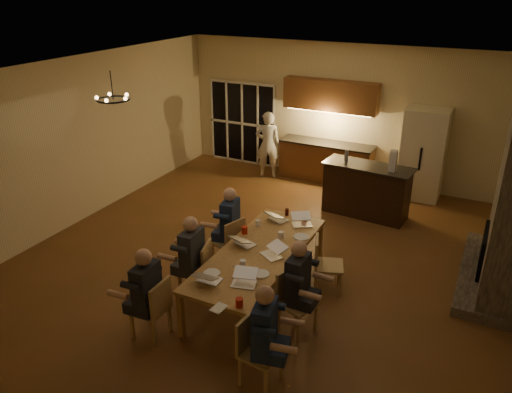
% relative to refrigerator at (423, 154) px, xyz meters
% --- Properties ---
extents(floor, '(9.00, 9.00, 0.00)m').
position_rel_refrigerator_xyz_m(floor, '(-1.90, -4.15, -1.00)').
color(floor, brown).
rests_on(floor, ground).
extents(back_wall, '(8.00, 0.04, 3.20)m').
position_rel_refrigerator_xyz_m(back_wall, '(-1.90, 0.37, 0.60)').
color(back_wall, beige).
rests_on(back_wall, ground).
extents(left_wall, '(0.04, 9.00, 3.20)m').
position_rel_refrigerator_xyz_m(left_wall, '(-5.92, -4.15, 0.60)').
color(left_wall, beige).
rests_on(left_wall, ground).
extents(ceiling, '(8.00, 9.00, 0.04)m').
position_rel_refrigerator_xyz_m(ceiling, '(-1.90, -4.15, 2.22)').
color(ceiling, white).
rests_on(ceiling, back_wall).
extents(french_doors, '(1.86, 0.08, 2.10)m').
position_rel_refrigerator_xyz_m(french_doors, '(-4.60, 0.32, 0.05)').
color(french_doors, black).
rests_on(french_doors, ground).
extents(kitchenette, '(2.24, 0.68, 2.40)m').
position_rel_refrigerator_xyz_m(kitchenette, '(-2.20, 0.05, 0.20)').
color(kitchenette, brown).
rests_on(kitchenette, ground).
extents(refrigerator, '(0.90, 0.68, 2.00)m').
position_rel_refrigerator_xyz_m(refrigerator, '(0.00, 0.00, 0.00)').
color(refrigerator, beige).
rests_on(refrigerator, ground).
extents(dining_table, '(1.10, 2.88, 0.75)m').
position_rel_refrigerator_xyz_m(dining_table, '(-1.54, -4.97, -0.62)').
color(dining_table, tan).
rests_on(dining_table, ground).
extents(bar_island, '(1.82, 0.82, 1.08)m').
position_rel_refrigerator_xyz_m(bar_island, '(-0.83, -1.44, -0.46)').
color(bar_island, black).
rests_on(bar_island, ground).
extents(chair_left_near, '(0.45, 0.45, 0.89)m').
position_rel_refrigerator_xyz_m(chair_left_near, '(-2.41, -6.50, -0.55)').
color(chair_left_near, tan).
rests_on(chair_left_near, ground).
extents(chair_left_mid, '(0.54, 0.54, 0.89)m').
position_rel_refrigerator_xyz_m(chair_left_mid, '(-2.41, -5.41, -0.55)').
color(chair_left_mid, tan).
rests_on(chair_left_mid, ground).
extents(chair_left_far, '(0.56, 0.56, 0.89)m').
position_rel_refrigerator_xyz_m(chair_left_far, '(-2.39, -4.42, -0.55)').
color(chair_left_far, tan).
rests_on(chair_left_far, ground).
extents(chair_right_near, '(0.49, 0.49, 0.89)m').
position_rel_refrigerator_xyz_m(chair_right_near, '(-0.69, -6.62, -0.55)').
color(chair_right_near, tan).
rests_on(chair_right_near, ground).
extents(chair_right_mid, '(0.56, 0.56, 0.89)m').
position_rel_refrigerator_xyz_m(chair_right_mid, '(-0.68, -5.51, -0.55)').
color(chair_right_mid, tan).
rests_on(chair_right_mid, ground).
extents(chair_right_far, '(0.56, 0.56, 0.89)m').
position_rel_refrigerator_xyz_m(chair_right_far, '(-0.62, -4.38, -0.55)').
color(chair_right_far, tan).
rests_on(chair_right_far, ground).
extents(person_left_near, '(0.64, 0.64, 1.38)m').
position_rel_refrigerator_xyz_m(person_left_near, '(-2.38, -6.56, -0.31)').
color(person_left_near, '#22242C').
rests_on(person_left_near, ground).
extents(person_right_near, '(0.70, 0.70, 1.38)m').
position_rel_refrigerator_xyz_m(person_right_near, '(-0.65, -6.62, -0.31)').
color(person_right_near, navy).
rests_on(person_right_near, ground).
extents(person_left_mid, '(0.63, 0.63, 1.38)m').
position_rel_refrigerator_xyz_m(person_left_mid, '(-2.37, -5.51, -0.31)').
color(person_left_mid, '#32373C').
rests_on(person_left_mid, ground).
extents(person_right_mid, '(0.61, 0.61, 1.38)m').
position_rel_refrigerator_xyz_m(person_right_mid, '(-0.70, -5.48, -0.31)').
color(person_right_mid, '#22242C').
rests_on(person_right_mid, ground).
extents(person_left_far, '(0.69, 0.69, 1.38)m').
position_rel_refrigerator_xyz_m(person_left_far, '(-2.38, -4.32, -0.31)').
color(person_left_far, navy).
rests_on(person_left_far, ground).
extents(standing_person, '(0.69, 0.57, 1.63)m').
position_rel_refrigerator_xyz_m(standing_person, '(-3.55, -0.37, -0.18)').
color(standing_person, silver).
rests_on(standing_person, ground).
extents(chandelier, '(0.53, 0.53, 0.03)m').
position_rel_refrigerator_xyz_m(chandelier, '(-4.17, -4.82, 1.75)').
color(chandelier, black).
rests_on(chandelier, ceiling).
extents(laptop_a, '(0.33, 0.29, 0.23)m').
position_rel_refrigerator_xyz_m(laptop_a, '(-1.79, -5.97, -0.14)').
color(laptop_a, silver).
rests_on(laptop_a, dining_table).
extents(laptop_b, '(0.38, 0.35, 0.23)m').
position_rel_refrigerator_xyz_m(laptop_b, '(-1.33, -5.85, -0.14)').
color(laptop_b, silver).
rests_on(laptop_b, dining_table).
extents(laptop_c, '(0.40, 0.37, 0.23)m').
position_rel_refrigerator_xyz_m(laptop_c, '(-1.82, -4.86, -0.14)').
color(laptop_c, silver).
rests_on(laptop_c, dining_table).
extents(laptop_d, '(0.42, 0.41, 0.23)m').
position_rel_refrigerator_xyz_m(laptop_d, '(-1.31, -5.00, -0.14)').
color(laptop_d, silver).
rests_on(laptop_d, dining_table).
extents(laptop_e, '(0.41, 0.39, 0.23)m').
position_rel_refrigerator_xyz_m(laptop_e, '(-1.71, -3.86, -0.14)').
color(laptop_e, silver).
rests_on(laptop_e, dining_table).
extents(laptop_f, '(0.42, 0.41, 0.23)m').
position_rel_refrigerator_xyz_m(laptop_f, '(-1.28, -3.87, -0.14)').
color(laptop_f, silver).
rests_on(laptop_f, dining_table).
extents(mug_front, '(0.09, 0.09, 0.10)m').
position_rel_refrigerator_xyz_m(mug_front, '(-1.55, -5.45, -0.20)').
color(mug_front, white).
rests_on(mug_front, dining_table).
extents(mug_mid, '(0.09, 0.09, 0.10)m').
position_rel_refrigerator_xyz_m(mug_mid, '(-1.42, -4.42, -0.20)').
color(mug_mid, white).
rests_on(mug_mid, dining_table).
extents(mug_back, '(0.08, 0.08, 0.10)m').
position_rel_refrigerator_xyz_m(mug_back, '(-1.92, -4.21, -0.20)').
color(mug_back, white).
rests_on(mug_back, dining_table).
extents(redcup_near, '(0.10, 0.10, 0.12)m').
position_rel_refrigerator_xyz_m(redcup_near, '(-1.15, -6.30, -0.19)').
color(redcup_near, red).
rests_on(redcup_near, dining_table).
extents(redcup_mid, '(0.10, 0.10, 0.12)m').
position_rel_refrigerator_xyz_m(redcup_mid, '(-1.99, -4.55, -0.19)').
color(redcup_mid, red).
rests_on(redcup_mid, dining_table).
extents(redcup_far, '(0.10, 0.10, 0.12)m').
position_rel_refrigerator_xyz_m(redcup_far, '(-1.33, -3.59, -0.19)').
color(redcup_far, red).
rests_on(redcup_far, dining_table).
extents(can_silver, '(0.06, 0.06, 0.12)m').
position_rel_refrigerator_xyz_m(can_silver, '(-1.52, -5.65, -0.19)').
color(can_silver, '#B2B2B7').
rests_on(can_silver, dining_table).
extents(can_cola, '(0.06, 0.06, 0.12)m').
position_rel_refrigerator_xyz_m(can_cola, '(-1.65, -3.64, -0.19)').
color(can_cola, '#3F0F0C').
rests_on(can_cola, dining_table).
extents(plate_near, '(0.23, 0.23, 0.02)m').
position_rel_refrigerator_xyz_m(plate_near, '(-1.23, -5.52, -0.24)').
color(plate_near, white).
rests_on(plate_near, dining_table).
extents(plate_left, '(0.24, 0.24, 0.02)m').
position_rel_refrigerator_xyz_m(plate_left, '(-1.85, -5.81, -0.24)').
color(plate_left, white).
rests_on(plate_left, dining_table).
extents(plate_far, '(0.25, 0.25, 0.02)m').
position_rel_refrigerator_xyz_m(plate_far, '(-1.13, -4.27, -0.24)').
color(plate_far, white).
rests_on(plate_far, dining_table).
extents(notepad, '(0.17, 0.22, 0.01)m').
position_rel_refrigerator_xyz_m(notepad, '(-1.36, -6.45, -0.24)').
color(notepad, white).
rests_on(notepad, dining_table).
extents(bar_bottle, '(0.08, 0.08, 0.24)m').
position_rel_refrigerator_xyz_m(bar_bottle, '(-1.31, -1.38, 0.20)').
color(bar_bottle, '#99999E').
rests_on(bar_bottle, bar_island).
extents(bar_blender, '(0.13, 0.13, 0.42)m').
position_rel_refrigerator_xyz_m(bar_blender, '(-0.34, -1.55, 0.29)').
color(bar_blender, silver).
rests_on(bar_blender, bar_island).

